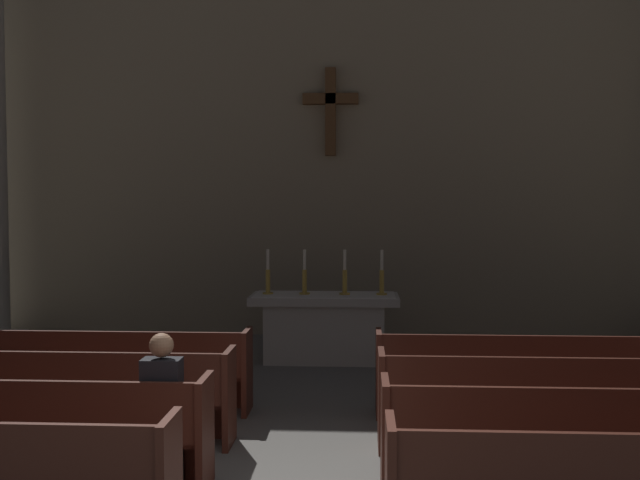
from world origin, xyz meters
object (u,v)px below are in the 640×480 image
at_px(altar, 325,326).
at_px(candlestick_outer_right, 382,280).
at_px(pew_left_row_4, 87,369).
at_px(pew_right_row_4, 546,375).
at_px(candlestick_inner_left, 305,280).
at_px(candlestick_inner_right, 345,280).
at_px(pew_left_row_3, 45,395).
at_px(pew_right_row_2, 616,441).
at_px(candlestick_outer_left, 268,280).
at_px(pew_right_row_3, 575,403).
at_px(lone_worshipper, 165,406).

relative_size(altar, candlestick_outer_right, 3.29).
xyz_separation_m(pew_left_row_4, pew_right_row_4, (5.17, 0.00, 0.00)).
relative_size(candlestick_inner_left, candlestick_inner_right, 1.00).
bearing_deg(pew_left_row_3, candlestick_inner_right, 53.52).
bearing_deg(pew_right_row_4, candlestick_outer_right, 122.09).
height_order(pew_right_row_2, candlestick_inner_right, candlestick_inner_right).
distance_m(pew_right_row_2, candlestick_outer_left, 6.14).
xyz_separation_m(pew_left_row_3, altar, (2.59, 3.90, 0.06)).
relative_size(pew_left_row_4, pew_right_row_4, 1.00).
bearing_deg(pew_left_row_4, candlestick_inner_left, 50.45).
xyz_separation_m(pew_right_row_2, altar, (-2.59, 5.04, 0.06)).
height_order(pew_right_row_2, candlestick_outer_right, candlestick_outer_right).
height_order(candlestick_inner_right, candlestick_outer_right, same).
bearing_deg(candlestick_outer_left, pew_right_row_3, -48.64).
bearing_deg(candlestick_outer_right, pew_right_row_3, -66.02).
bearing_deg(altar, lone_worshipper, -102.24).
height_order(pew_right_row_4, altar, altar).
relative_size(pew_left_row_4, altar, 1.70).
distance_m(pew_right_row_3, altar, 4.68).
relative_size(pew_left_row_4, candlestick_outer_right, 5.60).
bearing_deg(candlestick_inner_right, pew_right_row_2, -65.59).
xyz_separation_m(candlestick_inner_right, candlestick_outer_right, (0.55, 0.00, 0.00)).
xyz_separation_m(candlestick_outer_left, candlestick_outer_right, (1.70, 0.00, 0.00)).
bearing_deg(candlestick_outer_right, pew_right_row_4, -57.91).
xyz_separation_m(pew_right_row_3, lone_worshipper, (-3.67, -1.10, 0.22)).
bearing_deg(pew_left_row_4, candlestick_outer_right, 38.86).
distance_m(pew_right_row_2, pew_right_row_4, 2.27).
relative_size(pew_right_row_4, candlestick_outer_left, 5.60).
relative_size(pew_right_row_3, candlestick_outer_right, 5.60).
bearing_deg(lone_worshipper, candlestick_outer_right, 68.85).
bearing_deg(pew_right_row_2, altar, 117.18).
relative_size(pew_left_row_3, pew_right_row_3, 1.00).
height_order(candlestick_outer_left, candlestick_inner_left, same).
xyz_separation_m(pew_left_row_3, candlestick_inner_right, (2.89, 3.90, 0.75)).
bearing_deg(altar, pew_left_row_3, -123.53).
bearing_deg(pew_right_row_4, pew_right_row_3, -90.00).
bearing_deg(pew_left_row_3, pew_right_row_2, -12.37).
bearing_deg(candlestick_outer_left, candlestick_inner_left, 0.00).
distance_m(pew_left_row_3, pew_right_row_3, 5.17).
height_order(pew_right_row_4, candlestick_outer_right, candlestick_outer_right).
bearing_deg(altar, candlestick_outer_right, 0.00).
xyz_separation_m(pew_left_row_4, candlestick_outer_left, (1.74, 2.77, 0.75)).
xyz_separation_m(pew_right_row_2, candlestick_inner_left, (-2.89, 5.04, 0.75)).
relative_size(pew_left_row_3, lone_worshipper, 2.84).
bearing_deg(pew_left_row_3, pew_left_row_4, 90.00).
bearing_deg(candlestick_inner_right, altar, -180.00).
bearing_deg(altar, candlestick_outer_left, 180.00).
xyz_separation_m(pew_right_row_3, candlestick_inner_left, (-2.89, 3.90, 0.75)).
distance_m(pew_left_row_3, candlestick_inner_right, 4.91).
bearing_deg(candlestick_outer_right, altar, -180.00).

